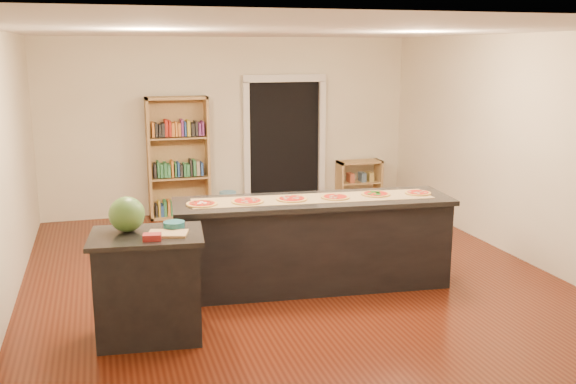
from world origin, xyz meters
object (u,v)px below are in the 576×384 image
object	(u,v)px
low_shelf	(359,182)
waste_bin	(228,204)
watermelon	(127,214)
bookshelf	(178,158)
side_counter	(149,285)
kitchen_island	(313,243)

from	to	relation	value
low_shelf	waste_bin	distance (m)	2.33
watermelon	bookshelf	bearing A→B (deg)	77.05
bookshelf	watermelon	world-z (taller)	bookshelf
watermelon	waste_bin	bearing A→B (deg)	67.16
side_counter	kitchen_island	bearing A→B (deg)	29.85
low_shelf	waste_bin	size ratio (longest dim) A/B	1.93
kitchen_island	watermelon	distance (m)	2.22
kitchen_island	bookshelf	distance (m)	3.70
kitchen_island	waste_bin	world-z (taller)	kitchen_island
waste_bin	watermelon	world-z (taller)	watermelon
low_shelf	watermelon	xyz separation A→B (m)	(-4.03, -4.22, 0.77)
bookshelf	waste_bin	distance (m)	1.07
kitchen_island	waste_bin	size ratio (longest dim) A/B	7.79
side_counter	watermelon	distance (m)	0.68
kitchen_island	bookshelf	size ratio (longest dim) A/B	1.60
kitchen_island	low_shelf	world-z (taller)	kitchen_island
waste_bin	kitchen_island	bearing A→B (deg)	-84.96
bookshelf	low_shelf	distance (m)	3.12
kitchen_island	waste_bin	xyz separation A→B (m)	(-0.30, 3.38, -0.31)
side_counter	low_shelf	world-z (taller)	side_counter
low_shelf	kitchen_island	bearing A→B (deg)	-119.83
bookshelf	waste_bin	bearing A→B (deg)	-10.94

